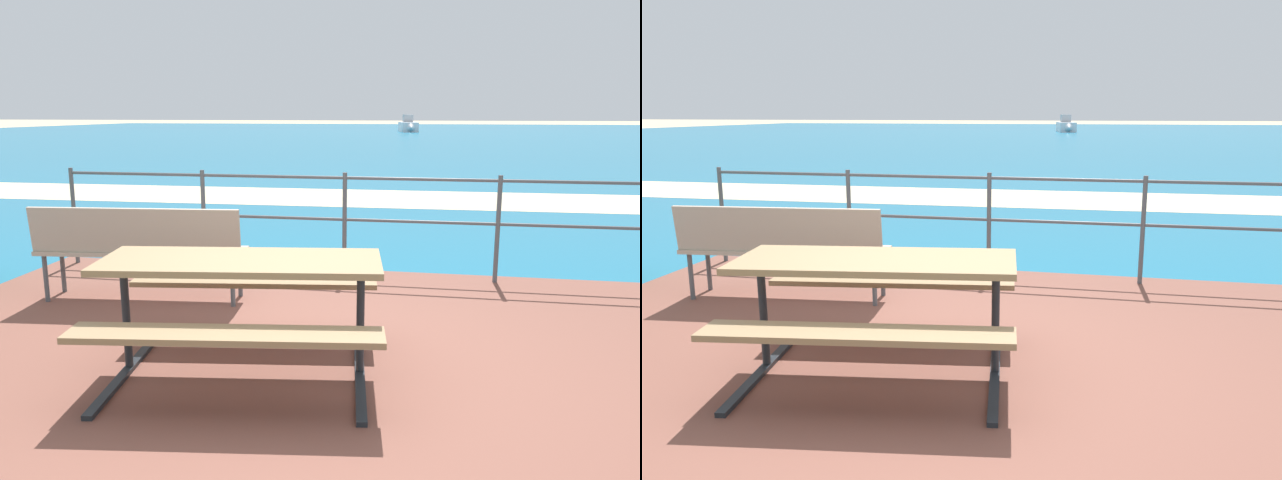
{
  "view_description": "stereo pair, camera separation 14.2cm",
  "coord_description": "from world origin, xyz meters",
  "views": [
    {
      "loc": [
        0.85,
        -3.62,
        1.68
      ],
      "look_at": [
        -0.09,
        1.48,
        0.6
      ],
      "focal_mm": 34.66,
      "sensor_mm": 36.0,
      "label": 1
    },
    {
      "loc": [
        0.99,
        -3.59,
        1.68
      ],
      "look_at": [
        -0.09,
        1.48,
        0.6
      ],
      "focal_mm": 34.66,
      "sensor_mm": 36.0,
      "label": 2
    }
  ],
  "objects": [
    {
      "name": "picnic_table",
      "position": [
        -0.29,
        -0.11,
        0.62
      ],
      "size": [
        1.87,
        1.55,
        0.74
      ],
      "rotation": [
        0.0,
        0.0,
        0.14
      ],
      "color": "#8C704C",
      "rests_on": "patio_paving"
    },
    {
      "name": "park_bench",
      "position": [
        -1.6,
        1.17,
        0.57
      ],
      "size": [
        1.83,
        0.59,
        0.84
      ],
      "rotation": [
        0.0,
        0.0,
        3.24
      ],
      "color": "tan",
      "rests_on": "patio_paving"
    },
    {
      "name": "ground_plane",
      "position": [
        0.0,
        0.0,
        0.0
      ],
      "size": [
        240.0,
        240.0,
        0.0
      ],
      "primitive_type": "plane",
      "color": "tan"
    },
    {
      "name": "sea_water",
      "position": [
        0.0,
        40.0,
        0.01
      ],
      "size": [
        90.0,
        90.0,
        0.01
      ],
      "primitive_type": "cube",
      "color": "#196B8E",
      "rests_on": "ground"
    },
    {
      "name": "boat_near",
      "position": [
        -1.42,
        51.03,
        0.49
      ],
      "size": [
        1.97,
        5.1,
        1.45
      ],
      "rotation": [
        0.0,
        0.0,
        4.86
      ],
      "color": "silver",
      "rests_on": "sea_water"
    },
    {
      "name": "patio_paving",
      "position": [
        0.0,
        0.0,
        0.03
      ],
      "size": [
        6.4,
        5.2,
        0.06
      ],
      "primitive_type": "cube",
      "color": "brown",
      "rests_on": "ground"
    },
    {
      "name": "beach_strip",
      "position": [
        0.0,
        8.48,
        0.01
      ],
      "size": [
        54.04,
        3.45,
        0.01
      ],
      "primitive_type": "cube",
      "rotation": [
        0.0,
        0.0,
        0.02
      ],
      "color": "beige",
      "rests_on": "ground"
    },
    {
      "name": "railing_fence",
      "position": [
        0.0,
        2.37,
        0.72
      ],
      "size": [
        5.94,
        0.04,
        1.04
      ],
      "color": "#4C5156",
      "rests_on": "patio_paving"
    }
  ]
}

